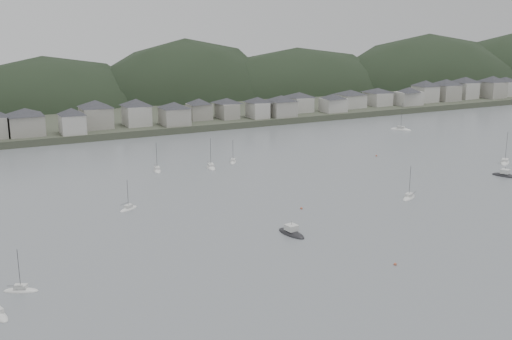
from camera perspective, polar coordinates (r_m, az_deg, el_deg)
ground at (r=131.24m, az=14.98°, el=-9.74°), size 900.00×900.00×0.00m
far_shore_land at (r=395.52m, az=-14.45°, el=6.34°), size 900.00×250.00×3.00m
forested_ridge at (r=373.78m, az=-12.76°, el=4.02°), size 851.55×103.94×102.57m
waterfront_town at (r=305.53m, az=-0.57°, el=5.96°), size 451.48×28.46×12.92m
moored_fleet at (r=174.20m, az=-5.13°, el=-3.25°), size 267.41×171.32×13.60m
motor_launch_near at (r=220.81m, az=21.78°, el=-0.46°), size 6.09×9.02×4.02m
motor_launch_far at (r=152.16m, az=3.25°, el=-5.78°), size 4.68×9.53×4.16m
mooring_buoys at (r=174.15m, az=1.82°, el=-3.21°), size 188.03×115.71×0.70m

